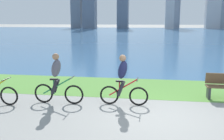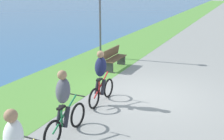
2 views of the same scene
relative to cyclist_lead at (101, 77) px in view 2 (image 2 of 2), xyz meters
The scene contains 6 objects.
ground_plane 1.83m from the cyclist_lead, 42.66° to the right, with size 300.00×300.00×0.00m, color gray.
grass_strip_bayside 2.74m from the cyclist_lead, 62.65° to the left, with size 120.00×3.23×0.01m, color #59933D.
cyclist_lead is the anchor object (origin of this frame).
cyclist_trailing 2.18m from the cyclist_lead, behind, with size 1.71×0.52×1.69m.
bench_near_path 3.82m from the cyclist_lead, 18.94° to the left, with size 1.50×0.47×0.90m.
lamppost_tall 6.01m from the cyclist_lead, 27.88° to the left, with size 0.28×0.28×4.04m.
Camera 2 is at (-8.31, -2.64, 3.54)m, focal length 44.82 mm.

